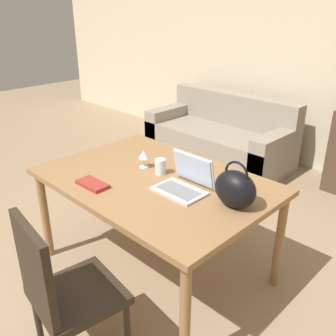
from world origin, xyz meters
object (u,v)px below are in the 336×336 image
object	(u,v)px
chair	(62,289)
handbag	(235,189)
wine_glass	(144,155)
drinking_glass	(160,167)
couch	(220,138)
laptop	(186,181)

from	to	relation	value
chair	handbag	size ratio (longest dim) A/B	3.26
chair	wine_glass	world-z (taller)	chair
drinking_glass	handbag	size ratio (longest dim) A/B	0.38
couch	wine_glass	bearing A→B (deg)	-68.18
chair	handbag	world-z (taller)	handbag
chair	handbag	distance (m)	1.10
wine_glass	laptop	bearing A→B (deg)	-5.58
laptop	wine_glass	bearing A→B (deg)	174.42
wine_glass	handbag	distance (m)	0.81
laptop	drinking_glass	size ratio (longest dim) A/B	3.02
wine_glass	chair	bearing A→B (deg)	-65.78
chair	wine_glass	distance (m)	1.13
couch	drinking_glass	size ratio (longest dim) A/B	16.72
couch	handbag	world-z (taller)	handbag
chair	wine_glass	size ratio (longest dim) A/B	7.13
drinking_glass	handbag	world-z (taller)	handbag
drinking_glass	wine_glass	bearing A→B (deg)	-177.63
laptop	wine_glass	size ratio (longest dim) A/B	2.49
handbag	chair	bearing A→B (deg)	-110.87
couch	chair	bearing A→B (deg)	-67.38
handbag	couch	bearing A→B (deg)	128.70
laptop	drinking_glass	world-z (taller)	laptop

